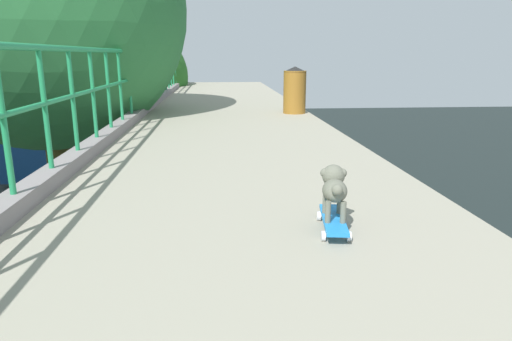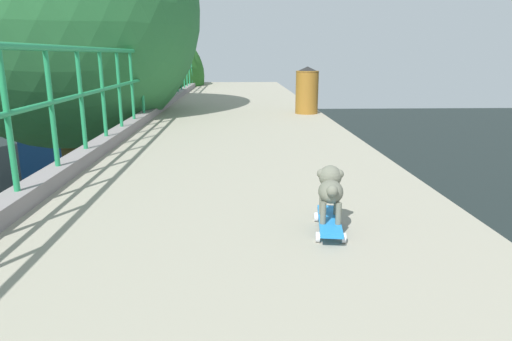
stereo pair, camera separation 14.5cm
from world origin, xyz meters
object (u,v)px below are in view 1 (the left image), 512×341
at_px(toy_skateboard, 333,220).
at_px(litter_bin, 295,90).
at_px(car_red_taxi_fifth, 6,273).
at_px(city_bus, 57,136).
at_px(small_dog, 334,186).

height_order(toy_skateboard, litter_bin, litter_bin).
relative_size(car_red_taxi_fifth, toy_skateboard, 7.94).
relative_size(car_red_taxi_fifth, litter_bin, 4.94).
relative_size(car_red_taxi_fifth, city_bus, 0.38).
xyz_separation_m(car_red_taxi_fifth, small_dog, (7.36, -10.60, 5.72)).
relative_size(toy_skateboard, litter_bin, 0.62).
bearing_deg(city_bus, small_dog, -67.67).
bearing_deg(litter_bin, car_red_taxi_fifth, 150.21).
bearing_deg(small_dog, toy_skateboard, -98.29).
relative_size(city_bus, small_dog, 31.77).
relative_size(city_bus, toy_skateboard, 20.70).
height_order(toy_skateboard, small_dog, small_dog).
distance_m(city_bus, small_dog, 30.55).
bearing_deg(toy_skateboard, car_red_taxi_fifth, 124.67).
bearing_deg(city_bus, toy_skateboard, -67.70).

